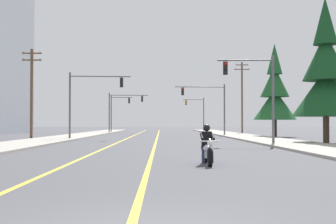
{
  "coord_description": "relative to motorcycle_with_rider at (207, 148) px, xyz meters",
  "views": [
    {
      "loc": [
        0.3,
        -6.36,
        1.49
      ],
      "look_at": [
        0.79,
        27.01,
        2.33
      ],
      "focal_mm": 49.21,
      "sensor_mm": 36.0,
      "label": 1
    }
  ],
  "objects": [
    {
      "name": "utility_pole_left_near",
      "position": [
        -13.99,
        27.11,
        4.02
      ],
      "size": [
        1.86,
        0.26,
        8.57
      ],
      "color": "brown",
      "rests_on": "ground"
    },
    {
      "name": "lane_stripe_center",
      "position": [
        -2.1,
        34.73,
        -0.58
      ],
      "size": [
        0.16,
        100.0,
        0.01
      ],
      "primitive_type": "cube",
      "color": "yellow",
      "rests_on": "ground"
    },
    {
      "name": "traffic_signal_far_right",
      "position": [
        4.99,
        66.97,
        3.45
      ],
      "size": [
        3.87,
        0.46,
        6.2
      ],
      "color": "#56565B",
      "rests_on": "ground"
    },
    {
      "name": "traffic_signal_far_left",
      "position": [
        -9.04,
        60.11,
        3.43
      ],
      "size": [
        3.62,
        0.37,
        6.2
      ],
      "color": "#56565B",
      "rests_on": "ground"
    },
    {
      "name": "conifer_tree_right_verge_near",
      "position": [
        10.48,
        17.05,
        4.4
      ],
      "size": [
        4.94,
        4.94,
        10.87
      ],
      "color": "#4C3828",
      "rests_on": "ground"
    },
    {
      "name": "sidewalk_kerb_right",
      "position": [
        7.48,
        29.73,
        -0.52
      ],
      "size": [
        4.4,
        110.0,
        0.14
      ],
      "primitive_type": "cube",
      "color": "#9E998E",
      "rests_on": "ground"
    },
    {
      "name": "traffic_signal_near_right",
      "position": [
        4.93,
        14.82,
        3.45
      ],
      "size": [
        3.93,
        0.37,
        6.2
      ],
      "color": "#56565B",
      "rests_on": "ground"
    },
    {
      "name": "lane_stripe_left",
      "position": [
        -5.06,
        34.73,
        -0.58
      ],
      "size": [
        0.16,
        100.0,
        0.01
      ],
      "primitive_type": "cube",
      "color": "yellow",
      "rests_on": "ground"
    },
    {
      "name": "traffic_signal_mid_right",
      "position": [
        4.12,
        38.04,
        3.58
      ],
      "size": [
        6.0,
        0.68,
        6.2
      ],
      "color": "#56565B",
      "rests_on": "ground"
    },
    {
      "name": "utility_pole_right_far",
      "position": [
        10.0,
        49.53,
        4.95
      ],
      "size": [
        2.22,
        0.26,
        10.37
      ],
      "color": "brown",
      "rests_on": "ground"
    },
    {
      "name": "motorcycle_with_rider",
      "position": [
        0.0,
        0.0,
        0.0
      ],
      "size": [
        0.7,
        2.19,
        1.46
      ],
      "color": "black",
      "rests_on": "ground"
    },
    {
      "name": "sidewalk_kerb_left",
      "position": [
        -11.41,
        29.73,
        -0.52
      ],
      "size": [
        4.4,
        110.0,
        0.14
      ],
      "primitive_type": "cube",
      "color": "#9E998E",
      "rests_on": "ground"
    },
    {
      "name": "traffic_signal_near_left",
      "position": [
        -8.44,
        25.85,
        3.56
      ],
      "size": [
        5.65,
        0.61,
        6.2
      ],
      "color": "#56565B",
      "rests_on": "ground"
    },
    {
      "name": "conifer_tree_right_verge_far",
      "position": [
        10.81,
        33.66,
        4.13
      ],
      "size": [
        4.67,
        4.67,
        10.29
      ],
      "color": "#423023",
      "rests_on": "ground"
    },
    {
      "name": "traffic_signal_mid_left",
      "position": [
        -7.9,
        54.17,
        3.58
      ],
      "size": [
        6.0,
        0.68,
        6.2
      ],
      "color": "#56565B",
      "rests_on": "ground"
    }
  ]
}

